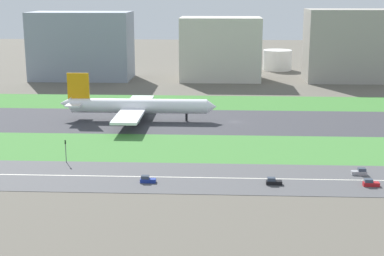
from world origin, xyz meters
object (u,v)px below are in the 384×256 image
at_px(office_tower, 348,45).
at_px(fuel_tank_centre, 277,60).
at_px(car_1, 273,182).
at_px(hangar_building, 220,49).
at_px(car_2, 370,183).
at_px(terminal_building, 82,46).
at_px(car_0, 147,180).
at_px(traffic_light, 66,149).
at_px(fuel_tank_west, 222,60).
at_px(car_4, 360,172).
at_px(airliner, 135,106).

height_order(office_tower, fuel_tank_centre, office_tower).
bearing_deg(office_tower, car_1, -107.43).
xyz_separation_m(car_1, hangar_building, (-15.23, 192.00, 17.66)).
relative_size(office_tower, fuel_tank_centre, 2.59).
relative_size(car_2, terminal_building, 0.07).
height_order(car_0, office_tower, office_tower).
bearing_deg(traffic_light, car_2, -11.32).
relative_size(car_0, fuel_tank_west, 0.18).
bearing_deg(terminal_building, traffic_light, -78.38).
bearing_deg(car_1, office_tower, -107.43).
bearing_deg(fuel_tank_centre, car_0, -103.87).
height_order(fuel_tank_west, fuel_tank_centre, fuel_tank_centre).
bearing_deg(car_4, traffic_light, 174.88).
xyz_separation_m(car_1, fuel_tank_west, (-13.96, 237.00, 5.50)).
height_order(traffic_light, fuel_tank_west, fuel_tank_west).
distance_m(terminal_building, hangar_building, 83.72).
bearing_deg(office_tower, terminal_building, 180.00).
relative_size(car_1, hangar_building, 0.09).
height_order(car_1, fuel_tank_west, fuel_tank_west).
relative_size(hangar_building, fuel_tank_centre, 2.47).
bearing_deg(airliner, car_0, -79.24).
bearing_deg(hangar_building, airliner, -107.01).
distance_m(car_4, terminal_building, 221.64).
bearing_deg(fuel_tank_west, airliner, -102.81).
bearing_deg(car_4, airliner, 138.25).
height_order(car_4, fuel_tank_centre, fuel_tank_centre).
bearing_deg(hangar_building, car_2, -77.68).
height_order(car_2, terminal_building, terminal_building).
height_order(car_4, hangar_building, hangar_building).
bearing_deg(car_2, terminal_building, -56.80).
xyz_separation_m(terminal_building, fuel_tank_centre, (122.19, 45.00, -13.33)).
relative_size(car_4, traffic_light, 0.61).
height_order(car_1, hangar_building, hangar_building).
bearing_deg(car_0, car_4, -170.75).
relative_size(fuel_tank_west, fuel_tank_centre, 1.28).
height_order(traffic_light, terminal_building, terminal_building).
bearing_deg(car_4, car_2, -86.52).
bearing_deg(terminal_building, car_4, -55.51).
distance_m(car_1, terminal_building, 216.84).
height_order(hangar_building, fuel_tank_centre, hangar_building).
bearing_deg(office_tower, traffic_light, -125.35).
xyz_separation_m(car_0, traffic_light, (-27.88, 17.99, 3.37)).
relative_size(terminal_building, fuel_tank_centre, 3.09).
height_order(car_1, office_tower, office_tower).
height_order(car_1, fuel_tank_centre, fuel_tank_centre).
distance_m(car_0, fuel_tank_west, 238.02).
bearing_deg(car_1, hangar_building, -85.46).
xyz_separation_m(car_1, fuel_tank_centre, (23.25, 237.00, 5.84)).
xyz_separation_m(car_4, traffic_light, (-89.25, 7.99, 3.37)).
bearing_deg(airliner, hangar_building, 72.99).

